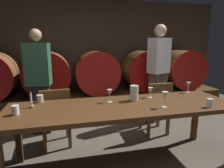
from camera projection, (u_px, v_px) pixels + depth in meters
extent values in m
cube|color=#473A2D|center=(93.00, 55.00, 4.40)|extent=(5.87, 0.24, 2.41)
cube|color=#4C2D16|center=(98.00, 103.00, 4.08)|extent=(5.28, 0.90, 0.48)
cylinder|color=#9E1411|center=(0.00, 73.00, 3.86)|extent=(0.86, 0.03, 0.86)
cylinder|color=brown|center=(48.00, 74.00, 3.72)|extent=(0.84, 0.71, 0.84)
cylinder|color=maroon|center=(46.00, 77.00, 3.37)|extent=(0.86, 0.03, 0.86)
cylinder|color=maroon|center=(50.00, 71.00, 4.07)|extent=(0.86, 0.03, 0.86)
cylinder|color=#2D2D33|center=(48.00, 74.00, 3.72)|extent=(0.85, 0.04, 0.85)
cylinder|color=#513319|center=(96.00, 72.00, 3.93)|extent=(0.84, 0.71, 0.84)
cylinder|color=#B21C16|center=(99.00, 75.00, 3.58)|extent=(0.86, 0.03, 0.86)
cylinder|color=#B21C16|center=(94.00, 70.00, 4.29)|extent=(0.86, 0.03, 0.86)
cylinder|color=#2D2D33|center=(96.00, 72.00, 3.93)|extent=(0.85, 0.04, 0.85)
cylinder|color=#513319|center=(142.00, 70.00, 4.16)|extent=(0.84, 0.71, 0.84)
cylinder|color=#9E1411|center=(150.00, 73.00, 3.81)|extent=(0.86, 0.03, 0.86)
cylinder|color=#9E1411|center=(136.00, 68.00, 4.52)|extent=(0.86, 0.03, 0.86)
cylinder|color=#2D2D33|center=(142.00, 70.00, 4.16)|extent=(0.85, 0.04, 0.85)
cylinder|color=brown|center=(180.00, 69.00, 4.37)|extent=(0.84, 0.71, 0.84)
cylinder|color=#B21C16|center=(190.00, 71.00, 4.02)|extent=(0.86, 0.03, 0.86)
cylinder|color=#B21C16|center=(172.00, 67.00, 4.73)|extent=(0.86, 0.03, 0.86)
cylinder|color=#2D2D33|center=(180.00, 69.00, 4.37)|extent=(0.85, 0.04, 0.85)
cube|color=#4C2D16|center=(124.00, 107.00, 2.26)|extent=(2.68, 0.81, 0.05)
cube|color=#4C2D16|center=(18.00, 135.00, 2.38)|extent=(0.07, 0.07, 0.72)
cube|color=#4C2D16|center=(195.00, 118.00, 2.95)|extent=(0.07, 0.07, 0.72)
cube|color=brown|center=(56.00, 116.00, 2.79)|extent=(0.43, 0.43, 0.04)
cube|color=brown|center=(55.00, 105.00, 2.58)|extent=(0.40, 0.08, 0.42)
cube|color=brown|center=(67.00, 125.00, 3.05)|extent=(0.05, 0.05, 0.42)
cube|color=brown|center=(45.00, 128.00, 2.95)|extent=(0.05, 0.05, 0.42)
cube|color=brown|center=(70.00, 134.00, 2.74)|extent=(0.05, 0.05, 0.42)
cube|color=brown|center=(45.00, 138.00, 2.63)|extent=(0.05, 0.05, 0.42)
cube|color=brown|center=(154.00, 107.00, 3.20)|extent=(0.40, 0.40, 0.04)
cube|color=brown|center=(160.00, 97.00, 2.98)|extent=(0.40, 0.04, 0.42)
cube|color=brown|center=(158.00, 115.00, 3.45)|extent=(0.04, 0.04, 0.42)
cube|color=brown|center=(141.00, 117.00, 3.37)|extent=(0.04, 0.04, 0.42)
cube|color=brown|center=(168.00, 123.00, 3.13)|extent=(0.04, 0.04, 0.42)
cube|color=brown|center=(149.00, 125.00, 3.05)|extent=(0.04, 0.04, 0.42)
cube|color=black|center=(41.00, 109.00, 3.21)|extent=(0.32, 0.24, 0.82)
cube|color=#336047|center=(38.00, 64.00, 3.05)|extent=(0.41, 0.29, 0.67)
sphere|color=#D8A884|center=(35.00, 35.00, 2.96)|extent=(0.19, 0.19, 0.19)
cube|color=brown|center=(157.00, 97.00, 3.70)|extent=(0.35, 0.30, 0.94)
cube|color=silver|center=(159.00, 56.00, 3.53)|extent=(0.44, 0.36, 0.64)
sphere|color=beige|center=(160.00, 30.00, 3.44)|extent=(0.22, 0.22, 0.22)
cylinder|color=olive|center=(32.00, 107.00, 2.16)|extent=(0.05, 0.05, 0.02)
cylinder|color=#EDE5CC|center=(31.00, 99.00, 2.14)|extent=(0.02, 0.02, 0.14)
cone|color=yellow|center=(30.00, 92.00, 2.12)|extent=(0.01, 0.01, 0.02)
cylinder|color=white|center=(134.00, 93.00, 2.41)|extent=(0.11, 0.11, 0.19)
cylinder|color=silver|center=(110.00, 102.00, 2.37)|extent=(0.06, 0.06, 0.00)
cylinder|color=silver|center=(110.00, 98.00, 2.36)|extent=(0.01, 0.01, 0.09)
cone|color=silver|center=(110.00, 92.00, 2.34)|extent=(0.06, 0.06, 0.07)
cylinder|color=silver|center=(164.00, 107.00, 2.18)|extent=(0.06, 0.06, 0.00)
cylinder|color=silver|center=(165.00, 103.00, 2.17)|extent=(0.01, 0.01, 0.09)
cone|color=silver|center=(165.00, 96.00, 2.15)|extent=(0.07, 0.07, 0.09)
cylinder|color=white|center=(150.00, 97.00, 2.56)|extent=(0.06, 0.06, 0.00)
cylinder|color=white|center=(150.00, 95.00, 2.55)|extent=(0.01, 0.01, 0.07)
cone|color=white|center=(150.00, 90.00, 2.54)|extent=(0.07, 0.07, 0.07)
cylinder|color=white|center=(188.00, 92.00, 2.83)|extent=(0.06, 0.06, 0.00)
cylinder|color=white|center=(188.00, 90.00, 2.82)|extent=(0.01, 0.01, 0.08)
cone|color=white|center=(188.00, 85.00, 2.80)|extent=(0.06, 0.06, 0.07)
cylinder|color=white|center=(15.00, 110.00, 1.94)|extent=(0.07, 0.07, 0.10)
cylinder|color=beige|center=(40.00, 99.00, 2.36)|extent=(0.08, 0.08, 0.09)
cylinder|color=white|center=(209.00, 103.00, 2.17)|extent=(0.07, 0.07, 0.10)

